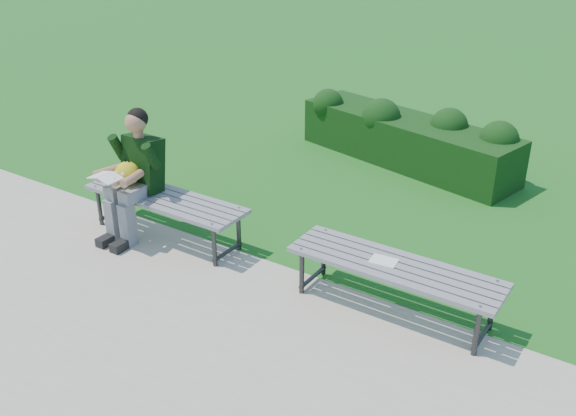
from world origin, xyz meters
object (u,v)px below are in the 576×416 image
(bench_left, at_px, (165,202))
(bench_right, at_px, (394,270))
(seated_boy, at_px, (134,171))
(paper_sheet, at_px, (384,261))
(hedge, at_px, (408,136))

(bench_left, distance_m, bench_right, 2.49)
(seated_boy, xyz_separation_m, paper_sheet, (2.69, 0.15, -0.24))
(bench_left, xyz_separation_m, seated_boy, (-0.30, -0.09, 0.30))
(bench_left, height_order, paper_sheet, bench_left)
(hedge, relative_size, bench_left, 1.74)
(bench_left, xyz_separation_m, bench_right, (2.49, 0.06, 0.00))
(bench_left, height_order, seated_boy, seated_boy)
(hedge, height_order, bench_right, hedge)
(bench_right, distance_m, seated_boy, 2.81)
(bench_right, height_order, paper_sheet, bench_right)
(hedge, bearing_deg, bench_left, -110.05)
(paper_sheet, bearing_deg, hedge, 110.20)
(hedge, distance_m, bench_right, 3.49)
(hedge, relative_size, bench_right, 1.74)
(bench_right, distance_m, paper_sheet, 0.12)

